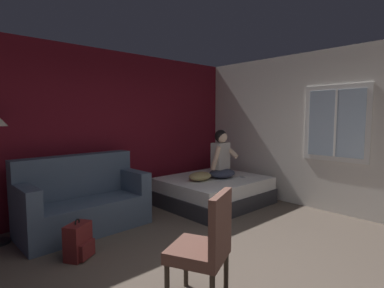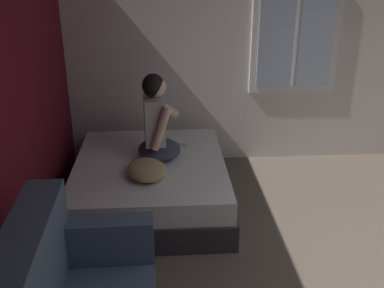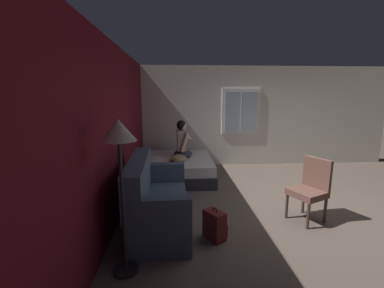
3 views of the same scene
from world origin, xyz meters
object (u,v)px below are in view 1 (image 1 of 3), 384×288
(couch, at_px, (83,202))
(backpack, at_px, (79,242))
(bed, at_px, (213,191))
(throw_pillow, at_px, (200,176))
(cell_phone, at_px, (242,177))
(person_seated, at_px, (221,158))
(side_chair, at_px, (206,244))

(couch, distance_m, backpack, 0.95)
(bed, distance_m, throw_pillow, 0.45)
(throw_pillow, relative_size, cell_phone, 3.33)
(backpack, bearing_deg, throw_pillow, 11.13)
(backpack, bearing_deg, cell_phone, 2.09)
(bed, height_order, person_seated, person_seated)
(side_chair, relative_size, throw_pillow, 2.04)
(person_seated, distance_m, throw_pillow, 0.54)
(bed, xyz_separation_m, cell_phone, (0.42, -0.33, 0.25))
(couch, relative_size, throw_pillow, 3.59)
(side_chair, bearing_deg, cell_phone, 32.31)
(side_chair, distance_m, backpack, 1.66)
(person_seated, relative_size, throw_pillow, 1.82)
(bed, xyz_separation_m, side_chair, (-2.21, -2.00, 0.30))
(backpack, distance_m, cell_phone, 3.11)
(person_seated, xyz_separation_m, throw_pillow, (-0.45, 0.10, -0.29))
(person_seated, bearing_deg, bed, 147.69)
(cell_phone, bearing_deg, bed, 163.55)
(throw_pillow, xyz_separation_m, cell_phone, (0.75, -0.35, -0.07))
(couch, bearing_deg, backpack, -115.72)
(side_chair, distance_m, person_seated, 3.04)
(bed, relative_size, backpack, 3.98)
(backpack, height_order, cell_phone, cell_phone)
(couch, xyz_separation_m, cell_phone, (2.69, -0.72, 0.09))
(bed, relative_size, cell_phone, 12.64)
(throw_pillow, bearing_deg, couch, 169.09)
(couch, bearing_deg, person_seated, -11.16)
(backpack, relative_size, throw_pillow, 0.95)
(couch, distance_m, person_seated, 2.48)
(couch, bearing_deg, side_chair, -88.65)
(bed, bearing_deg, backpack, -170.56)
(cell_phone, bearing_deg, side_chair, -126.08)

